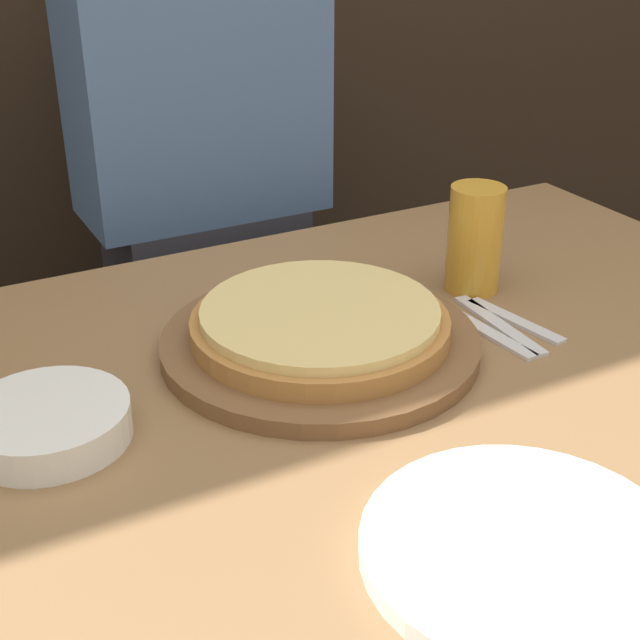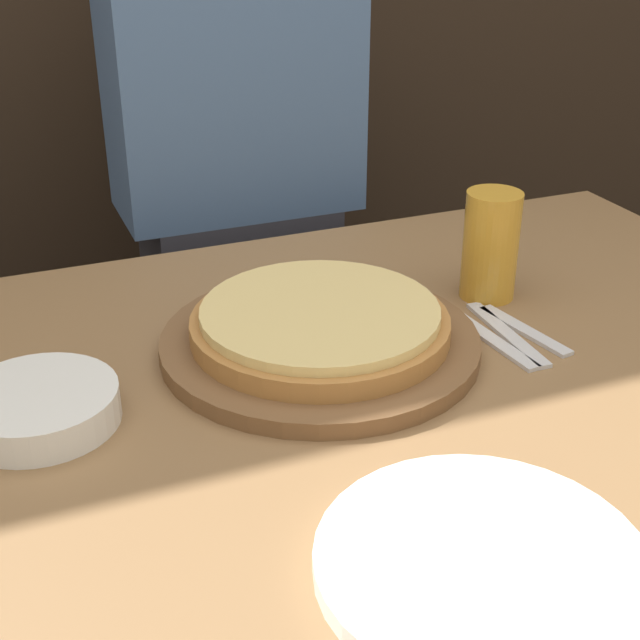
{
  "view_description": "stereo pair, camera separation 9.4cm",
  "coord_description": "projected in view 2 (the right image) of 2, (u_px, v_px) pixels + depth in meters",
  "views": [
    {
      "loc": [
        -0.41,
        -0.7,
        1.22
      ],
      "look_at": [
        0.02,
        0.1,
        0.76
      ],
      "focal_mm": 50.0,
      "sensor_mm": 36.0,
      "label": 1
    },
    {
      "loc": [
        -0.32,
        -0.74,
        1.22
      ],
      "look_at": [
        0.02,
        0.1,
        0.76
      ],
      "focal_mm": 50.0,
      "sensor_mm": 36.0,
      "label": 2
    }
  ],
  "objects": [
    {
      "name": "side_bowl",
      "position": [
        39.0,
        407.0,
        0.89
      ],
      "size": [
        0.16,
        0.16,
        0.04
      ],
      "color": "white",
      "rests_on": "dining_table"
    },
    {
      "name": "dinner_plate",
      "position": [
        486.0,
        562.0,
        0.71
      ],
      "size": [
        0.27,
        0.27,
        0.02
      ],
      "color": "white",
      "rests_on": "dining_table"
    },
    {
      "name": "dining_table",
      "position": [
        336.0,
        639.0,
        1.11
      ],
      "size": [
        1.33,
        0.91,
        0.72
      ],
      "color": "olive",
      "rests_on": "ground_plane"
    },
    {
      "name": "diner_person",
      "position": [
        239.0,
        235.0,
        1.56
      ],
      "size": [
        0.4,
        0.2,
        1.31
      ],
      "color": "#33333D",
      "rests_on": "ground_plane"
    },
    {
      "name": "spoon",
      "position": [
        524.0,
        330.0,
        1.08
      ],
      "size": [
        0.04,
        0.15,
        0.0
      ],
      "color": "silver",
      "rests_on": "dining_table"
    },
    {
      "name": "fork",
      "position": [
        489.0,
        337.0,
        1.06
      ],
      "size": [
        0.03,
        0.17,
        0.0
      ],
      "color": "silver",
      "rests_on": "dining_table"
    },
    {
      "name": "beer_glass",
      "position": [
        491.0,
        241.0,
        1.13
      ],
      "size": [
        0.07,
        0.07,
        0.14
      ],
      "color": "gold",
      "rests_on": "dining_table"
    },
    {
      "name": "dinner_knife",
      "position": [
        507.0,
        334.0,
        1.07
      ],
      "size": [
        0.03,
        0.17,
        0.0
      ],
      "color": "silver",
      "rests_on": "dining_table"
    },
    {
      "name": "pizza_on_board",
      "position": [
        320.0,
        332.0,
        1.02
      ],
      "size": [
        0.37,
        0.37,
        0.06
      ],
      "color": "brown",
      "rests_on": "dining_table"
    }
  ]
}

